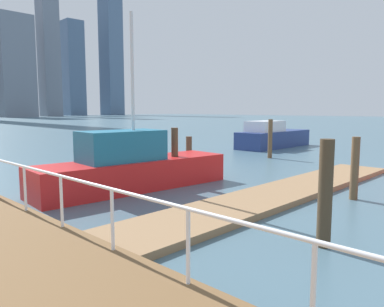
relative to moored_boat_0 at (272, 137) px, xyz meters
name	(u,v)px	position (x,y,z in m)	size (l,w,h in m)	color
ground_plane	(30,174)	(-17.14, 1.50, -0.77)	(300.00, 300.00, 0.00)	#476675
floating_dock	(280,194)	(-13.38, -8.57, -0.68)	(14.53, 2.00, 0.18)	#93704C
boardwalk_railing	(146,211)	(-20.29, -10.35, 0.48)	(0.06, 27.00, 1.08)	white
dock_piling_0	(355,168)	(-12.14, -10.42, 0.21)	(0.25, 0.25, 1.95)	brown
dock_piling_1	(189,154)	(-11.76, -2.91, 0.01)	(0.27, 0.27, 1.56)	brown
dock_piling_2	(270,139)	(-5.37, -3.16, 0.34)	(0.25, 0.25, 2.22)	brown
dock_piling_3	(175,156)	(-14.25, -4.60, 0.28)	(0.26, 0.26, 2.10)	brown
dock_piling_4	(325,194)	(-16.64, -11.51, 0.33)	(0.28, 0.28, 2.20)	#473826
moored_boat_0	(272,137)	(0.00, 0.00, 0.00)	(7.11, 2.29, 1.96)	navy
moored_boat_2	(131,167)	(-15.99, -4.23, 0.01)	(7.23, 2.46, 6.03)	red
skyline_tower_4	(14,67)	(30.44, 127.20, 17.38)	(11.80, 11.71, 36.30)	slate
skyline_tower_5	(48,46)	(46.45, 132.71, 27.11)	(6.51, 8.47, 55.75)	slate
skyline_tower_6	(73,69)	(64.45, 146.61, 20.71)	(8.05, 8.90, 42.96)	slate
skyline_tower_7	(111,48)	(84.81, 145.65, 32.24)	(9.00, 8.18, 66.02)	slate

